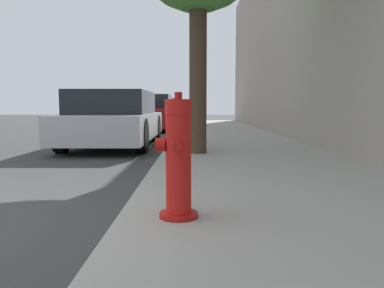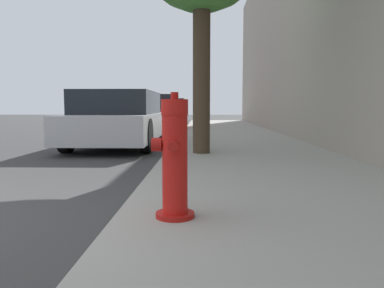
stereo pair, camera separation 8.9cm
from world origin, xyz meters
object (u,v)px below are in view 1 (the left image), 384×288
object	(u,v)px
fire_hydrant	(178,160)
parked_car_mid	(149,113)
parked_car_near	(115,119)
parked_car_far	(164,111)

from	to	relation	value
fire_hydrant	parked_car_mid	size ratio (longest dim) A/B	0.20
fire_hydrant	parked_car_near	size ratio (longest dim) A/B	0.20
parked_car_far	parked_car_near	bearing A→B (deg)	-90.89
parked_car_far	fire_hydrant	bearing A→B (deg)	-85.10
parked_car_mid	parked_car_far	xyz separation A→B (m)	(0.10, 6.00, -0.01)
parked_car_mid	parked_car_far	distance (m)	6.00
parked_car_near	parked_car_far	distance (m)	12.07
fire_hydrant	parked_car_far	size ratio (longest dim) A/B	0.24
fire_hydrant	parked_car_far	xyz separation A→B (m)	(-1.56, 18.18, 0.12)
fire_hydrant	parked_car_near	xyz separation A→B (m)	(-1.74, 6.11, 0.09)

